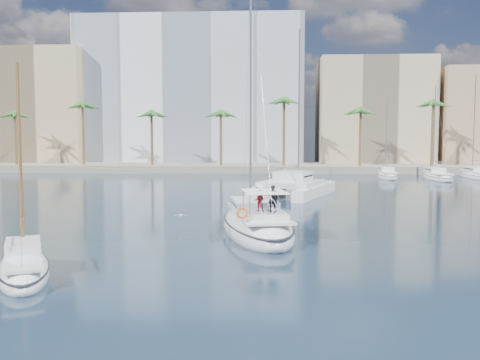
{
  "coord_description": "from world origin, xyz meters",
  "views": [
    {
      "loc": [
        3.13,
        -31.1,
        6.35
      ],
      "look_at": [
        1.25,
        1.5,
        3.54
      ],
      "focal_mm": 40.0,
      "sensor_mm": 36.0,
      "label": 1
    }
  ],
  "objects": [
    {
      "name": "moored_yacht_b",
      "position": [
        26.5,
        45.0,
        0.0
      ],
      "size": [
        3.32,
        10.83,
        13.72
      ],
      "primitive_type": null,
      "rotation": [
        0.0,
        0.0,
        -0.02
      ],
      "color": "white",
      "rests_on": "ground"
    },
    {
      "name": "ground",
      "position": [
        0.0,
        0.0,
        0.0
      ],
      "size": [
        160.0,
        160.0,
        0.0
      ],
      "primitive_type": "plane",
      "color": "black",
      "rests_on": "ground"
    },
    {
      "name": "palm_right",
      "position": [
        34.0,
        57.0,
        10.28
      ],
      "size": [
        3.6,
        3.6,
        12.3
      ],
      "color": "brown",
      "rests_on": "ground"
    },
    {
      "name": "small_sloop",
      "position": [
        -7.89,
        -8.25,
        0.39
      ],
      "size": [
        4.97,
        7.38,
        10.2
      ],
      "rotation": [
        0.0,
        0.0,
        0.43
      ],
      "color": "white",
      "rests_on": "ground"
    },
    {
      "name": "moored_yacht_c",
      "position": [
        33.0,
        47.0,
        0.0
      ],
      "size": [
        3.98,
        12.33,
        15.54
      ],
      "primitive_type": null,
      "rotation": [
        0.0,
        0.0,
        0.03
      ],
      "color": "white",
      "rests_on": "ground"
    },
    {
      "name": "catamaran",
      "position": [
        5.42,
        24.27,
        1.14
      ],
      "size": [
        9.74,
        13.2,
        17.32
      ],
      "rotation": [
        0.0,
        0.0,
        -0.36
      ],
      "color": "white",
      "rests_on": "ground"
    },
    {
      "name": "quay",
      "position": [
        0.0,
        61.0,
        0.6
      ],
      "size": [
        120.0,
        14.0,
        1.2
      ],
      "primitive_type": "cube",
      "color": "gray",
      "rests_on": "ground"
    },
    {
      "name": "palm_left",
      "position": [
        -34.0,
        57.0,
        10.28
      ],
      "size": [
        3.6,
        3.6,
        12.3
      ],
      "color": "brown",
      "rests_on": "ground"
    },
    {
      "name": "moored_yacht_a",
      "position": [
        20.0,
        47.0,
        0.0
      ],
      "size": [
        3.37,
        9.52,
        11.9
      ],
      "primitive_type": null,
      "rotation": [
        0.0,
        0.0,
        -0.07
      ],
      "color": "white",
      "rests_on": "ground"
    },
    {
      "name": "main_sloop",
      "position": [
        2.26,
        2.75,
        0.56
      ],
      "size": [
        6.41,
        13.31,
        18.96
      ],
      "rotation": [
        0.0,
        0.0,
        0.19
      ],
      "color": "white",
      "rests_on": "ground"
    },
    {
      "name": "palm_centre",
      "position": [
        0.0,
        57.0,
        10.28
      ],
      "size": [
        3.6,
        3.6,
        12.3
      ],
      "color": "brown",
      "rests_on": "ground"
    },
    {
      "name": "seagull",
      "position": [
        -2.99,
        4.84,
        0.8
      ],
      "size": [
        0.97,
        0.42,
        0.18
      ],
      "color": "silver",
      "rests_on": "ground"
    },
    {
      "name": "building_tan_left",
      "position": [
        -42.0,
        69.0,
        11.0
      ],
      "size": [
        22.0,
        14.0,
        22.0
      ],
      "primitive_type": "cube",
      "color": "tan",
      "rests_on": "ground"
    },
    {
      "name": "building_modern",
      "position": [
        -12.0,
        73.0,
        14.0
      ],
      "size": [
        42.0,
        16.0,
        28.0
      ],
      "primitive_type": "cube",
      "color": "white",
      "rests_on": "ground"
    },
    {
      "name": "building_beige",
      "position": [
        22.0,
        70.0,
        10.0
      ],
      "size": [
        20.0,
        14.0,
        20.0
      ],
      "primitive_type": "cube",
      "color": "tan",
      "rests_on": "ground"
    }
  ]
}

